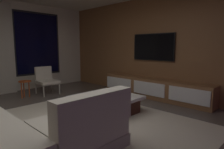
% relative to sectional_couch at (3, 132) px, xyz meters
% --- Properties ---
extents(floor, '(9.20, 9.20, 0.00)m').
position_rel_sectional_couch_xyz_m(floor, '(0.94, 0.06, -0.29)').
color(floor, '#564C44').
extents(media_wall, '(0.12, 7.80, 2.70)m').
position_rel_sectional_couch_xyz_m(media_wall, '(4.00, 0.06, 1.06)').
color(media_wall, brown).
rests_on(media_wall, floor).
extents(area_rug, '(3.20, 3.80, 0.01)m').
position_rel_sectional_couch_xyz_m(area_rug, '(1.29, -0.04, -0.28)').
color(area_rug, beige).
rests_on(area_rug, floor).
extents(sectional_couch, '(1.98, 2.50, 0.82)m').
position_rel_sectional_couch_xyz_m(sectional_couch, '(0.00, 0.00, 0.00)').
color(sectional_couch, '#B1A997').
rests_on(sectional_couch, floor).
extents(coffee_table, '(1.16, 1.16, 0.36)m').
position_rel_sectional_couch_xyz_m(coffee_table, '(1.99, 0.18, -0.10)').
color(coffee_table, '#422115').
rests_on(coffee_table, floor).
extents(book_stack_on_coffee_table, '(0.28, 0.22, 0.12)m').
position_rel_sectional_couch_xyz_m(book_stack_on_coffee_table, '(1.87, 0.17, 0.13)').
color(book_stack_on_coffee_table, '#98B29D').
rests_on(book_stack_on_coffee_table, coffee_table).
extents(accent_chair_near_window, '(0.56, 0.58, 0.78)m').
position_rel_sectional_couch_xyz_m(accent_chair_near_window, '(1.97, 2.68, 0.14)').
color(accent_chair_near_window, '#B2ADA0').
rests_on(accent_chair_near_window, floor).
extents(side_stool, '(0.32, 0.32, 0.46)m').
position_rel_sectional_couch_xyz_m(side_stool, '(1.34, 2.63, 0.08)').
color(side_stool, '#BF4C1E').
rests_on(side_stool, floor).
extents(media_console, '(0.46, 3.10, 0.52)m').
position_rel_sectional_couch_xyz_m(media_console, '(3.71, 0.12, -0.04)').
color(media_console, brown).
rests_on(media_console, floor).
extents(mounted_tv, '(0.05, 1.25, 0.72)m').
position_rel_sectional_couch_xyz_m(mounted_tv, '(3.89, 0.31, 1.06)').
color(mounted_tv, black).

